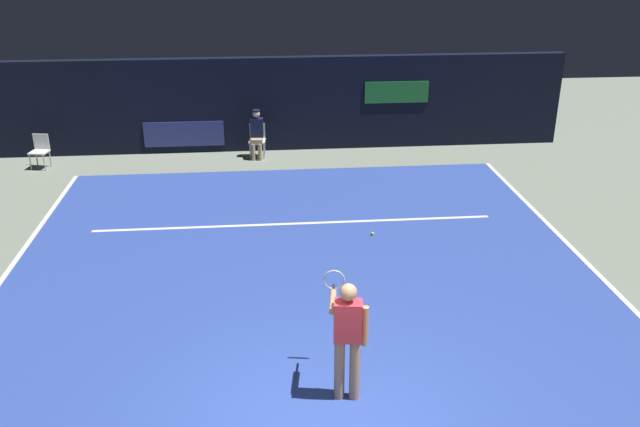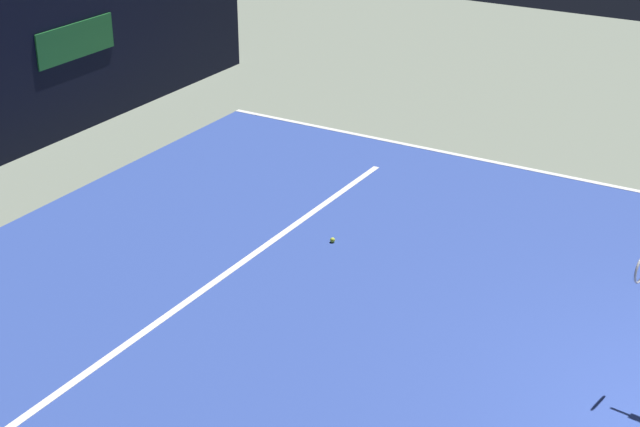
{
  "view_description": "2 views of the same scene",
  "coord_description": "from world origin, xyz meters",
  "px_view_note": "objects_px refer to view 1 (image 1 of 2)",
  "views": [
    {
      "loc": [
        -0.66,
        -6.69,
        5.78
      ],
      "look_at": [
        0.41,
        4.89,
        0.82
      ],
      "focal_mm": 37.45,
      "sensor_mm": 36.0,
      "label": 1
    },
    {
      "loc": [
        -8.67,
        -0.26,
        5.94
      ],
      "look_at": [
        0.67,
        5.23,
        0.87
      ],
      "focal_mm": 54.92,
      "sensor_mm": 36.0,
      "label": 2
    }
  ],
  "objects_px": {
    "line_judge_on_chair": "(257,133)",
    "courtside_chair_near": "(40,149)",
    "tennis_player": "(347,334)",
    "tennis_ball": "(373,234)"
  },
  "relations": [
    {
      "from": "tennis_ball",
      "to": "tennis_player",
      "type": "bearing_deg",
      "value": -103.34
    },
    {
      "from": "tennis_player",
      "to": "tennis_ball",
      "type": "height_order",
      "value": "tennis_player"
    },
    {
      "from": "tennis_player",
      "to": "line_judge_on_chair",
      "type": "distance_m",
      "value": 10.45
    },
    {
      "from": "line_judge_on_chair",
      "to": "courtside_chair_near",
      "type": "xyz_separation_m",
      "value": [
        -5.65,
        -0.32,
        -0.18
      ]
    },
    {
      "from": "tennis_player",
      "to": "line_judge_on_chair",
      "type": "bearing_deg",
      "value": 96.16
    },
    {
      "from": "tennis_player",
      "to": "line_judge_on_chair",
      "type": "height_order",
      "value": "tennis_player"
    },
    {
      "from": "tennis_player",
      "to": "tennis_ball",
      "type": "distance_m",
      "value": 5.25
    },
    {
      "from": "tennis_ball",
      "to": "line_judge_on_chair",
      "type": "bearing_deg",
      "value": 113.35
    },
    {
      "from": "line_judge_on_chair",
      "to": "courtside_chair_near",
      "type": "height_order",
      "value": "line_judge_on_chair"
    },
    {
      "from": "tennis_player",
      "to": "tennis_ball",
      "type": "bearing_deg",
      "value": 76.66
    }
  ]
}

